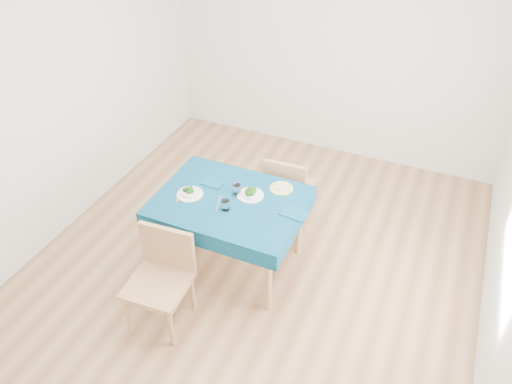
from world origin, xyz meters
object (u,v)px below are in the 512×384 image
at_px(table, 231,232).
at_px(bowl_near, 190,191).
at_px(side_plate, 281,188).
at_px(chair_far, 289,180).
at_px(bowl_far, 251,193).
at_px(chair_near, 156,271).

xyz_separation_m(table, bowl_near, (-0.35, -0.07, 0.41)).
relative_size(bowl_near, side_plate, 1.10).
bearing_deg(bowl_near, side_plate, 29.64).
xyz_separation_m(table, chair_far, (0.27, 0.77, 0.15)).
distance_m(bowl_far, side_plate, 0.29).
bearing_deg(table, bowl_near, -167.86).
relative_size(chair_near, side_plate, 5.58).
xyz_separation_m(chair_far, side_plate, (0.08, -0.45, 0.23)).
bearing_deg(side_plate, chair_far, 100.58).
height_order(table, bowl_near, bowl_near).
relative_size(chair_far, side_plate, 5.05).
bearing_deg(side_plate, chair_near, -116.74).
distance_m(chair_far, side_plate, 0.51).
bearing_deg(bowl_near, table, 12.14).
bearing_deg(chair_near, table, 70.64).
height_order(chair_far, side_plate, chair_far).
bearing_deg(chair_near, bowl_far, 64.70).
xyz_separation_m(chair_far, bowl_near, (-0.62, -0.85, 0.26)).
bearing_deg(bowl_near, chair_far, 53.83).
relative_size(chair_far, bowl_far, 4.61).
bearing_deg(bowl_near, chair_near, -81.51).
distance_m(table, chair_near, 0.90).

